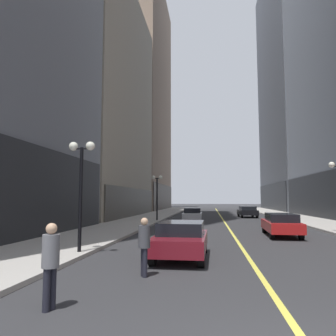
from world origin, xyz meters
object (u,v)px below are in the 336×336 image
Objects in this scene: car_red at (281,224)px; car_silver at (193,214)px; pedestrian_in_grey_suit at (51,259)px; street_lamp_left_far at (157,188)px; car_maroon at (181,239)px; street_lamp_left_near at (81,171)px; car_black at (247,211)px; pedestrian_with_orange_bag at (144,242)px.

car_red is 12.50m from car_silver.
street_lamp_left_far reaches higher than pedestrian_in_grey_suit.
car_maroon and car_silver have the same top height.
car_silver is 0.97× the size of street_lamp_left_far.
street_lamp_left_near is at bearing -90.00° from street_lamp_left_far.
street_lamp_left_near reaches higher than car_black.
street_lamp_left_near reaches higher than car_maroon.
pedestrian_in_grey_suit reaches higher than car_maroon.
street_lamp_left_far is at bearing 101.87° from car_maroon.
pedestrian_with_orange_bag is 4.90m from street_lamp_left_near.
car_maroon is 0.96× the size of car_black.
car_maroon is 2.47× the size of pedestrian_with_orange_bag.
car_silver is 4.24m from street_lamp_left_far.
car_red is 2.97× the size of pedestrian_with_orange_bag.
car_red is 14.53m from street_lamp_left_far.
car_red is 1.10× the size of street_lamp_left_far.
car_silver is at bearing 117.33° from car_red.
street_lamp_left_far is (-3.14, 21.65, 2.31)m from pedestrian_with_orange_bag.
street_lamp_left_near is at bearing -109.33° from car_black.
car_maroon is 19.32m from street_lamp_left_far.
street_lamp_left_near is at bearing 136.56° from pedestrian_with_orange_bag.
car_silver is 21.74m from pedestrian_with_orange_bag.
car_maroon and car_red have the same top height.
pedestrian_with_orange_bag is 22.00m from street_lamp_left_far.
car_black is 2.57× the size of pedestrian_with_orange_bag.
pedestrian_with_orange_bag reaches higher than car_red.
car_black is at bearing 78.10° from pedestrian_with_orange_bag.
car_black is at bearing 78.48° from car_maroon.
car_silver is 24.72m from pedestrian_in_grey_suit.
car_maroon is 0.83× the size of car_red.
pedestrian_in_grey_suit is at bearing -85.69° from street_lamp_left_far.
car_red is 2.88× the size of pedestrian_in_grey_suit.
pedestrian_in_grey_suit is (-7.58, -32.80, 0.27)m from car_black.
car_black is 28.61m from street_lamp_left_near.
car_silver is at bearing 91.65° from car_maroon.
pedestrian_in_grey_suit is at bearing -103.02° from car_black.
street_lamp_left_far is (-1.85, 24.58, 2.27)m from pedestrian_in_grey_suit.
pedestrian_in_grey_suit is 6.59m from street_lamp_left_near.
pedestrian_with_orange_bag is at bearing -90.67° from car_silver.
pedestrian_in_grey_suit is at bearing -93.59° from car_silver.
car_red and car_black have the same top height.
pedestrian_in_grey_suit reaches higher than pedestrian_with_orange_bag.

